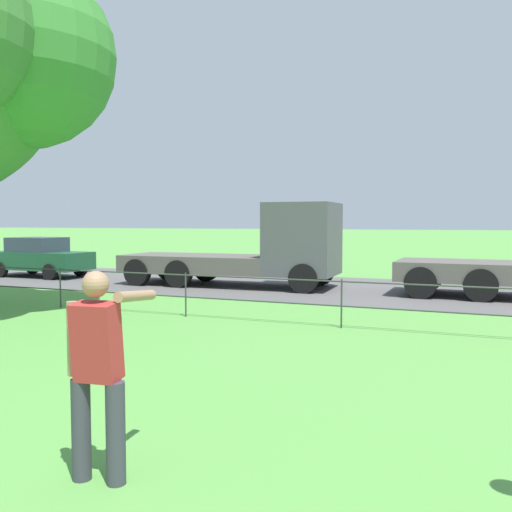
# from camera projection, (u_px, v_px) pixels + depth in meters

# --- Properties ---
(street_strip) EXTENTS (80.00, 7.08, 0.01)m
(street_strip) POSITION_uv_depth(u_px,v_px,m) (334.00, 288.00, 17.86)
(street_strip) COLOR #565454
(street_strip) RESTS_ON ground
(park_fence) EXTENTS (32.40, 0.04, 1.00)m
(park_fence) POSITION_uv_depth(u_px,v_px,m) (259.00, 291.00, 11.84)
(park_fence) COLOR #333833
(park_fence) RESTS_ON ground
(person_thrower) EXTENTS (0.51, 0.81, 1.76)m
(person_thrower) POSITION_uv_depth(u_px,v_px,m) (98.00, 368.00, 4.55)
(person_thrower) COLOR #383842
(person_thrower) RESTS_ON ground
(car_dark_green_left) EXTENTS (4.02, 1.85, 1.54)m
(car_dark_green_left) POSITION_uv_depth(u_px,v_px,m) (40.00, 257.00, 21.56)
(car_dark_green_left) COLOR #194C2D
(car_dark_green_left) RESTS_ON ground
(flatbed_truck_right) EXTENTS (7.38, 2.66, 2.75)m
(flatbed_truck_right) POSITION_uv_depth(u_px,v_px,m) (260.00, 250.00, 18.16)
(flatbed_truck_right) COLOR #4C4C51
(flatbed_truck_right) RESTS_ON ground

